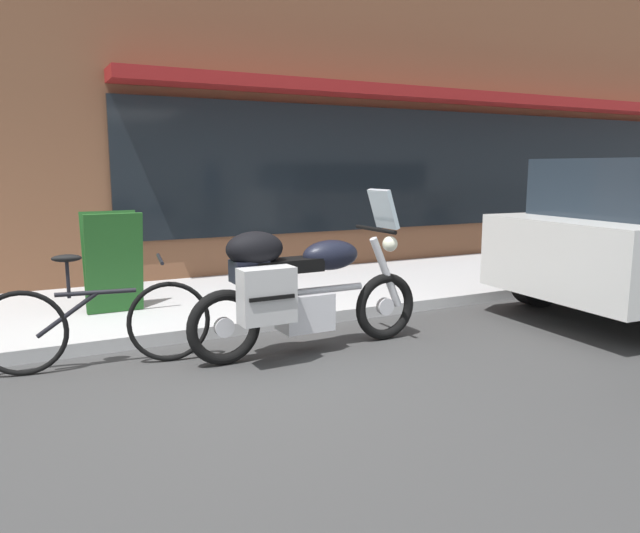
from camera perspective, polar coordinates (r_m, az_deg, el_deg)
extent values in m
plane|color=#393939|center=(4.66, -7.53, -10.50)|extent=(80.00, 80.00, 0.00)
cube|color=brown|center=(12.72, 24.17, 18.52)|extent=(24.42, 0.35, 7.53)
cube|color=black|center=(12.40, 24.22, 8.47)|extent=(17.10, 0.06, 1.80)
cube|color=maroon|center=(12.31, 25.39, 13.53)|extent=(17.10, 0.60, 0.16)
torus|color=black|center=(5.58, 6.20, -3.80)|extent=(0.62, 0.10, 0.62)
cylinder|color=silver|center=(5.58, 6.20, -3.80)|extent=(0.16, 0.06, 0.16)
torus|color=black|center=(4.90, -9.13, -5.73)|extent=(0.62, 0.10, 0.62)
cylinder|color=silver|center=(4.90, -9.13, -5.73)|extent=(0.16, 0.06, 0.16)
cube|color=silver|center=(5.16, -1.45, -4.27)|extent=(0.44, 0.31, 0.32)
cylinder|color=silver|center=(5.14, -0.96, -2.36)|extent=(1.01, 0.07, 0.06)
ellipsoid|color=black|center=(5.18, 1.00, 1.10)|extent=(0.52, 0.29, 0.26)
cube|color=black|center=(5.00, -3.21, 0.09)|extent=(0.60, 0.25, 0.11)
cube|color=black|center=(4.88, -6.73, -0.44)|extent=(0.28, 0.22, 0.18)
cylinder|color=silver|center=(5.51, 6.26, -0.56)|extent=(0.35, 0.07, 0.67)
cylinder|color=black|center=(5.39, 5.28, 3.53)|extent=(0.04, 0.62, 0.04)
cube|color=silver|center=(5.42, 6.02, 5.46)|extent=(0.15, 0.32, 0.35)
sphere|color=#EAEACC|center=(5.50, 6.66, 2.15)|extent=(0.14, 0.14, 0.14)
cube|color=#B2B2B2|center=(4.71, -5.07, -2.75)|extent=(0.44, 0.21, 0.44)
cube|color=black|center=(4.61, -4.55, -3.01)|extent=(0.37, 0.02, 0.03)
ellipsoid|color=black|center=(4.87, -6.23, 1.70)|extent=(0.48, 0.33, 0.28)
torus|color=black|center=(5.07, -14.13, -5.10)|extent=(0.67, 0.14, 0.67)
torus|color=black|center=(5.11, -26.44, -5.71)|extent=(0.67, 0.14, 0.67)
cylinder|color=black|center=(5.00, -20.49, -2.33)|extent=(0.60, 0.12, 0.04)
cylinder|color=black|center=(5.04, -22.86, -4.23)|extent=(0.47, 0.11, 0.34)
cylinder|color=black|center=(4.99, -22.81, -1.09)|extent=(0.03, 0.03, 0.30)
ellipsoid|color=black|center=(4.96, -22.93, 0.73)|extent=(0.23, 0.13, 0.06)
cylinder|color=black|center=(4.96, -14.94, 0.69)|extent=(0.10, 0.48, 0.03)
cylinder|color=black|center=(7.32, 20.00, -0.98)|extent=(0.67, 0.26, 0.66)
cube|color=#1E511E|center=(6.29, -18.92, 0.24)|extent=(0.55, 0.21, 1.01)
cube|color=#1E511E|center=(6.50, -19.21, 0.52)|extent=(0.55, 0.21, 1.01)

